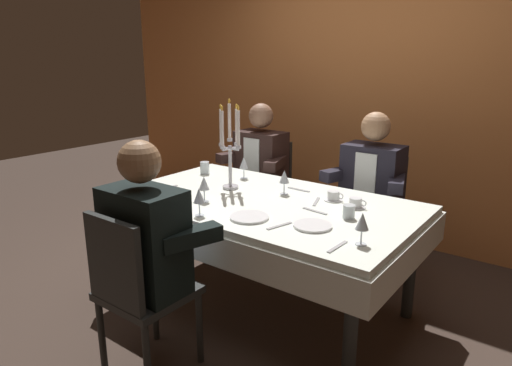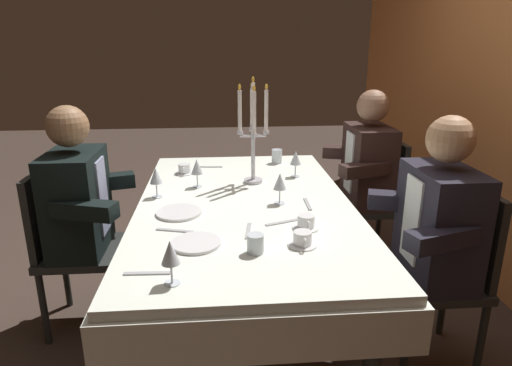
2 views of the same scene
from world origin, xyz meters
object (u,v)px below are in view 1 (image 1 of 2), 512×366
at_px(water_tumbler_1, 349,212).
at_px(seated_diner_0, 261,162).
at_px(coffee_cup_2, 356,203).
at_px(water_tumbler_0, 205,168).
at_px(wine_glass_4, 199,196).
at_px(seated_diner_2, 372,180).
at_px(wine_glass_3, 362,222).
at_px(seated_diner_1, 144,240).
at_px(wine_glass_1, 204,184).
at_px(wine_glass_0, 244,163).
at_px(candelabra, 230,147).
at_px(dinner_plate_1, 249,217).
at_px(wine_glass_2, 284,177).
at_px(dining_table, 264,217).
at_px(coffee_cup_1, 163,193).
at_px(coffee_cup_0, 334,196).
at_px(dinner_plate_0, 313,226).

relative_size(water_tumbler_1, seated_diner_0, 0.06).
bearing_deg(coffee_cup_2, water_tumbler_0, 177.32).
bearing_deg(wine_glass_4, water_tumbler_1, 33.93).
bearing_deg(seated_diner_2, wine_glass_3, -69.53).
bearing_deg(seated_diner_1, wine_glass_1, 105.63).
bearing_deg(wine_glass_0, wine_glass_1, -75.55).
distance_m(candelabra, coffee_cup_2, 0.92).
bearing_deg(wine_glass_0, water_tumbler_1, -18.07).
bearing_deg(wine_glass_1, water_tumbler_0, 132.83).
bearing_deg(wine_glass_0, seated_diner_0, 113.62).
bearing_deg(dinner_plate_1, water_tumbler_1, 36.87).
bearing_deg(wine_glass_2, water_tumbler_1, -17.29).
relative_size(dining_table, water_tumbler_0, 20.57).
bearing_deg(wine_glass_1, coffee_cup_1, -161.42).
distance_m(wine_glass_4, coffee_cup_2, 0.94).
bearing_deg(wine_glass_3, wine_glass_1, 177.55).
xyz_separation_m(water_tumbler_1, coffee_cup_2, (-0.05, 0.20, -0.01)).
bearing_deg(water_tumbler_0, water_tumbler_1, -10.91).
relative_size(water_tumbler_1, seated_diner_1, 0.06).
relative_size(dining_table, wine_glass_2, 11.83).
relative_size(wine_glass_2, coffee_cup_1, 1.24).
height_order(wine_glass_4, seated_diner_1, seated_diner_1).
height_order(coffee_cup_1, seated_diner_2, seated_diner_2).
height_order(wine_glass_0, seated_diner_1, seated_diner_1).
distance_m(wine_glass_0, wine_glass_4, 0.86).
height_order(dinner_plate_1, wine_glass_3, wine_glass_3).
height_order(candelabra, coffee_cup_1, candelabra).
xyz_separation_m(water_tumbler_0, coffee_cup_0, (1.12, -0.01, -0.02)).
xyz_separation_m(wine_glass_2, seated_diner_0, (-0.70, 0.71, -0.12)).
relative_size(dinner_plate_1, wine_glass_3, 1.36).
height_order(candelabra, wine_glass_0, candelabra).
bearing_deg(water_tumbler_1, wine_glass_3, -55.32).
bearing_deg(dinner_plate_1, candelabra, 139.76).
bearing_deg(coffee_cup_1, wine_glass_2, 41.72).
height_order(dining_table, water_tumbler_0, water_tumbler_0).
bearing_deg(coffee_cup_1, candelabra, 62.37).
xyz_separation_m(candelabra, wine_glass_4, (0.22, -0.53, -0.18)).
xyz_separation_m(wine_glass_1, seated_diner_2, (0.63, 1.14, -0.12)).
distance_m(dining_table, seated_diner_0, 1.12).
bearing_deg(wine_glass_3, coffee_cup_2, 117.40).
bearing_deg(seated_diner_0, dinner_plate_0, -43.99).
relative_size(dinner_plate_1, seated_diner_2, 0.18).
xyz_separation_m(wine_glass_1, coffee_cup_1, (-0.28, -0.09, -0.09)).
xyz_separation_m(wine_glass_0, water_tumbler_1, (1.01, -0.33, -0.08)).
bearing_deg(dinner_plate_0, coffee_cup_0, 104.84).
bearing_deg(wine_glass_3, dinner_plate_0, 167.35).
relative_size(wine_glass_4, water_tumbler_1, 2.10).
xyz_separation_m(wine_glass_2, water_tumbler_1, (0.55, -0.17, -0.08)).
bearing_deg(seated_diner_0, wine_glass_4, -67.82).
xyz_separation_m(coffee_cup_2, seated_diner_0, (-1.20, 0.68, -0.03)).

